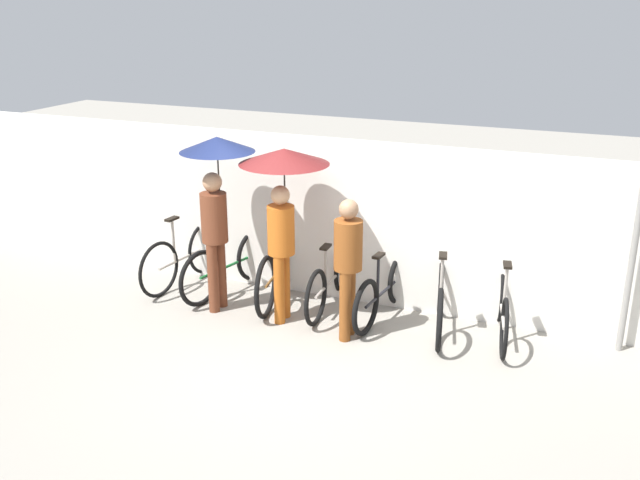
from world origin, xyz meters
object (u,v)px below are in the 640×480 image
(parked_bicycle_6, at_px, (502,308))
(parked_bicycle_1, at_px, (229,265))
(parked_bicycle_4, at_px, (384,290))
(parked_bicycle_5, at_px, (440,299))
(pedestrian_leading, at_px, (216,181))
(parked_bicycle_3, at_px, (331,280))
(parked_bicycle_0, at_px, (183,256))
(pedestrian_trailing, at_px, (348,259))
(parked_bicycle_2, at_px, (279,270))
(pedestrian_center, at_px, (283,186))

(parked_bicycle_6, bearing_deg, parked_bicycle_1, 79.03)
(parked_bicycle_1, height_order, parked_bicycle_4, parked_bicycle_1)
(parked_bicycle_5, bearing_deg, parked_bicycle_6, -98.63)
(pedestrian_leading, bearing_deg, parked_bicycle_3, 24.71)
(parked_bicycle_0, distance_m, parked_bicycle_6, 4.22)
(parked_bicycle_1, bearing_deg, parked_bicycle_4, -76.71)
(pedestrian_leading, bearing_deg, parked_bicycle_6, 10.81)
(parked_bicycle_4, xyz_separation_m, parked_bicycle_5, (0.70, -0.04, 0.02))
(parked_bicycle_4, xyz_separation_m, pedestrian_trailing, (-0.22, -0.66, 0.61))
(pedestrian_trailing, bearing_deg, parked_bicycle_3, 121.27)
(pedestrian_trailing, bearing_deg, parked_bicycle_6, 18.97)
(parked_bicycle_3, xyz_separation_m, parked_bicycle_5, (1.41, -0.09, 0.01))
(parked_bicycle_2, xyz_separation_m, pedestrian_trailing, (1.18, -0.68, 0.56))
(parked_bicycle_2, bearing_deg, pedestrian_leading, 121.37)
(parked_bicycle_4, relative_size, pedestrian_center, 0.81)
(parked_bicycle_0, height_order, parked_bicycle_6, parked_bicycle_6)
(pedestrian_leading, relative_size, pedestrian_center, 1.04)
(parked_bicycle_2, height_order, parked_bicycle_6, parked_bicycle_6)
(parked_bicycle_1, xyz_separation_m, pedestrian_trailing, (1.89, -0.64, 0.58))
(parked_bicycle_2, distance_m, pedestrian_trailing, 1.47)
(parked_bicycle_1, bearing_deg, parked_bicycle_0, 102.08)
(parked_bicycle_4, xyz_separation_m, pedestrian_center, (-1.11, -0.44, 1.30))
(parked_bicycle_2, height_order, pedestrian_center, pedestrian_center)
(parked_bicycle_1, xyz_separation_m, parked_bicycle_2, (0.70, 0.04, 0.02))
(parked_bicycle_5, distance_m, pedestrian_trailing, 1.25)
(parked_bicycle_5, bearing_deg, parked_bicycle_0, 76.86)
(parked_bicycle_6, height_order, pedestrian_trailing, pedestrian_trailing)
(pedestrian_leading, bearing_deg, parked_bicycle_2, 43.31)
(parked_bicycle_0, distance_m, parked_bicycle_4, 2.81)
(parked_bicycle_5, xyz_separation_m, pedestrian_trailing, (-0.92, -0.61, 0.58))
(parked_bicycle_4, xyz_separation_m, pedestrian_leading, (-1.98, -0.46, 1.28))
(parked_bicycle_5, relative_size, pedestrian_center, 0.83)
(parked_bicycle_0, xyz_separation_m, parked_bicycle_6, (4.22, 0.01, -0.03))
(pedestrian_trailing, bearing_deg, parked_bicycle_4, 68.04)
(pedestrian_leading, bearing_deg, parked_bicycle_5, 11.83)
(parked_bicycle_2, xyz_separation_m, parked_bicycle_4, (1.41, -0.02, -0.05))
(parked_bicycle_1, relative_size, pedestrian_leading, 0.82)
(parked_bicycle_3, relative_size, parked_bicycle_6, 1.08)
(parked_bicycle_4, xyz_separation_m, parked_bicycle_6, (1.40, 0.00, 0.01))
(pedestrian_leading, xyz_separation_m, pedestrian_trailing, (1.75, -0.19, -0.67))
(parked_bicycle_3, relative_size, pedestrian_leading, 0.81)
(parked_bicycle_1, bearing_deg, pedestrian_leading, -150.55)
(parked_bicycle_2, xyz_separation_m, parked_bicycle_3, (0.70, 0.03, -0.04))
(parked_bicycle_1, height_order, parked_bicycle_5, parked_bicycle_5)
(parked_bicycle_0, distance_m, pedestrian_trailing, 2.73)
(parked_bicycle_5, bearing_deg, pedestrian_center, 89.64)
(parked_bicycle_5, relative_size, parked_bicycle_6, 1.07)
(parked_bicycle_3, height_order, pedestrian_center, pedestrian_center)
(parked_bicycle_1, distance_m, parked_bicycle_2, 0.70)
(parked_bicycle_0, bearing_deg, pedestrian_center, -97.30)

